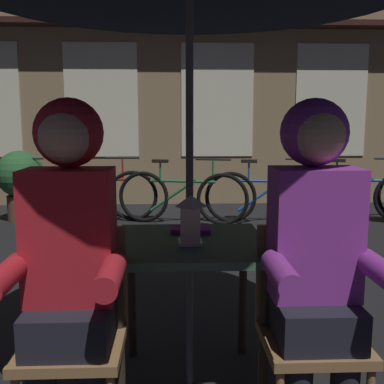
% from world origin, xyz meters
% --- Properties ---
extents(ground_plane, '(60.00, 60.00, 0.00)m').
position_xyz_m(ground_plane, '(0.00, 0.00, 0.00)').
color(ground_plane, black).
extents(cafe_table, '(0.72, 0.72, 0.74)m').
position_xyz_m(cafe_table, '(0.00, 0.00, 0.64)').
color(cafe_table, '#42664C').
rests_on(cafe_table, ground_plane).
extents(lantern, '(0.11, 0.11, 0.23)m').
position_xyz_m(lantern, '(0.00, -0.06, 0.86)').
color(lantern, white).
rests_on(lantern, cafe_table).
extents(chair_left, '(0.40, 0.40, 0.87)m').
position_xyz_m(chair_left, '(-0.48, -0.37, 0.49)').
color(chair_left, olive).
rests_on(chair_left, ground_plane).
extents(chair_right, '(0.40, 0.40, 0.87)m').
position_xyz_m(chair_right, '(0.48, -0.37, 0.49)').
color(chair_right, olive).
rests_on(chair_right, ground_plane).
extents(person_left_hooded, '(0.45, 0.56, 1.40)m').
position_xyz_m(person_left_hooded, '(-0.48, -0.43, 0.85)').
color(person_left_hooded, black).
rests_on(person_left_hooded, ground_plane).
extents(person_right_hooded, '(0.45, 0.56, 1.40)m').
position_xyz_m(person_right_hooded, '(0.48, -0.43, 0.85)').
color(person_right_hooded, black).
rests_on(person_right_hooded, ground_plane).
extents(shopfront_building, '(10.00, 0.93, 6.20)m').
position_xyz_m(shopfront_building, '(0.61, 5.40, 3.09)').
color(shopfront_building, '#937A56').
rests_on(shopfront_building, ground_plane).
extents(bicycle_second, '(1.68, 0.17, 0.84)m').
position_xyz_m(bicycle_second, '(-1.11, 3.92, 0.35)').
color(bicycle_second, black).
rests_on(bicycle_second, ground_plane).
extents(bicycle_third, '(1.65, 0.43, 0.84)m').
position_xyz_m(bicycle_third, '(0.04, 3.68, 0.35)').
color(bicycle_third, black).
rests_on(bicycle_third, ground_plane).
extents(bicycle_fourth, '(1.67, 0.25, 0.84)m').
position_xyz_m(bicycle_fourth, '(1.17, 3.65, 0.35)').
color(bicycle_fourth, black).
rests_on(bicycle_fourth, ground_plane).
extents(bicycle_fifth, '(1.66, 0.37, 0.84)m').
position_xyz_m(bicycle_fifth, '(2.31, 3.68, 0.35)').
color(bicycle_fifth, black).
rests_on(bicycle_fifth, ground_plane).
extents(book, '(0.21, 0.15, 0.02)m').
position_xyz_m(book, '(0.01, 0.18, 0.75)').
color(book, '#661E7A').
rests_on(book, cafe_table).
extents(potted_plant, '(0.60, 0.60, 0.92)m').
position_xyz_m(potted_plant, '(-2.04, 3.92, 0.54)').
color(potted_plant, brown).
rests_on(potted_plant, ground_plane).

